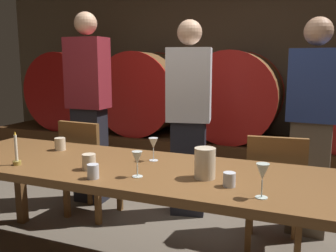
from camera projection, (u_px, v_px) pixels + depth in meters
back_wall at (246, 59)px, 4.59m from camera, size 7.06×0.24×2.82m
barrel_shelf at (234, 160)px, 4.28m from camera, size 6.35×0.90×0.50m
wine_barrel_far_left at (74, 90)px, 4.97m from camera, size 1.01×0.78×1.01m
wine_barrel_left at (146, 93)px, 4.57m from camera, size 1.01×0.78×1.01m
wine_barrel_center at (235, 96)px, 4.16m from camera, size 1.01×0.78×1.01m
dining_table at (134, 176)px, 2.30m from camera, size 2.72×0.82×0.74m
chair_left at (88, 164)px, 3.24m from camera, size 0.42×0.42×0.88m
chair_right at (275, 188)px, 2.63m from camera, size 0.44×0.44×0.88m
guest_left at (89, 107)px, 3.55m from camera, size 0.39×0.25×1.84m
guest_center at (189, 117)px, 3.25m from camera, size 0.42×0.31×1.74m
guest_right at (312, 126)px, 2.87m from camera, size 0.39×0.26×1.71m
candle_center at (17, 155)px, 2.30m from camera, size 0.05×0.05×0.22m
pitcher at (205, 163)px, 2.04m from camera, size 0.12×0.12×0.17m
wine_glass_center_left at (153, 144)px, 2.39m from camera, size 0.06×0.06×0.15m
wine_glass_center_right at (137, 159)px, 2.06m from camera, size 0.06×0.06×0.15m
wine_glass_far_right at (263, 173)px, 1.73m from camera, size 0.06×0.06×0.17m
cup_far_left at (60, 144)px, 2.70m from camera, size 0.08×0.08×0.09m
cup_center_left at (89, 162)px, 2.21m from camera, size 0.08×0.08×0.09m
cup_center_right at (93, 171)px, 2.04m from camera, size 0.07×0.07×0.08m
cup_far_right at (229, 179)px, 1.91m from camera, size 0.07×0.07×0.08m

